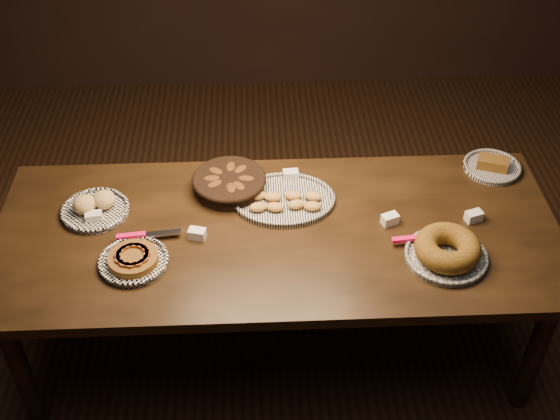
{
  "coord_description": "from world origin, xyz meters",
  "views": [
    {
      "loc": [
        -0.09,
        -2.19,
        2.75
      ],
      "look_at": [
        0.01,
        0.05,
        0.82
      ],
      "focal_mm": 45.0,
      "sensor_mm": 36.0,
      "label": 1
    }
  ],
  "objects_px": {
    "madeleine_platter": "(283,199)",
    "apple_tart_plate": "(134,259)",
    "buffet_table": "(277,243)",
    "bundt_cake_plate": "(447,250)"
  },
  "relations": [
    {
      "from": "apple_tart_plate",
      "to": "buffet_table",
      "type": "bearing_deg",
      "value": 16.49
    },
    {
      "from": "madeleine_platter",
      "to": "buffet_table",
      "type": "bearing_deg",
      "value": -83.09
    },
    {
      "from": "madeleine_platter",
      "to": "bundt_cake_plate",
      "type": "bearing_deg",
      "value": -13.42
    },
    {
      "from": "bundt_cake_plate",
      "to": "buffet_table",
      "type": "bearing_deg",
      "value": 153.66
    },
    {
      "from": "madeleine_platter",
      "to": "apple_tart_plate",
      "type": "bearing_deg",
      "value": -132.92
    },
    {
      "from": "buffet_table",
      "to": "bundt_cake_plate",
      "type": "height_order",
      "value": "bundt_cake_plate"
    },
    {
      "from": "buffet_table",
      "to": "madeleine_platter",
      "type": "bearing_deg",
      "value": 79.56
    },
    {
      "from": "buffet_table",
      "to": "madeleine_platter",
      "type": "height_order",
      "value": "madeleine_platter"
    },
    {
      "from": "buffet_table",
      "to": "apple_tart_plate",
      "type": "height_order",
      "value": "apple_tart_plate"
    },
    {
      "from": "buffet_table",
      "to": "apple_tart_plate",
      "type": "bearing_deg",
      "value": -163.74
    }
  ]
}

